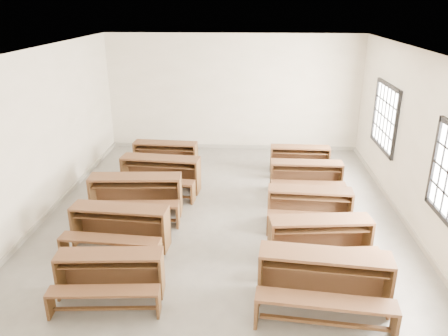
# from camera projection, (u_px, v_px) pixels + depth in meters

# --- Properties ---
(room) EXTENTS (8.50, 8.50, 3.20)m
(room) POSITION_uv_depth(u_px,v_px,m) (229.00, 110.00, 7.94)
(room) COLOR gray
(room) RESTS_ON ground
(desk_set_0) EXTENTS (1.55, 0.89, 0.67)m
(desk_set_0) POSITION_uv_depth(u_px,v_px,m) (110.00, 272.00, 6.19)
(desk_set_0) COLOR brown
(desk_set_0) RESTS_ON ground
(desk_set_1) EXTENTS (1.71, 0.98, 0.74)m
(desk_set_1) POSITION_uv_depth(u_px,v_px,m) (119.00, 225.00, 7.42)
(desk_set_1) COLOR brown
(desk_set_1) RESTS_ON ground
(desk_set_2) EXTENTS (1.84, 1.05, 0.80)m
(desk_set_2) POSITION_uv_depth(u_px,v_px,m) (136.00, 193.00, 8.57)
(desk_set_2) COLOR brown
(desk_set_2) RESTS_ON ground
(desk_set_3) EXTENTS (1.81, 1.06, 0.78)m
(desk_set_3) POSITION_uv_depth(u_px,v_px,m) (160.00, 172.00, 9.65)
(desk_set_3) COLOR brown
(desk_set_3) RESTS_ON ground
(desk_set_4) EXTENTS (1.62, 0.91, 0.71)m
(desk_set_4) POSITION_uv_depth(u_px,v_px,m) (165.00, 154.00, 10.89)
(desk_set_4) COLOR brown
(desk_set_4) RESTS_ON ground
(desk_set_5) EXTENTS (1.87, 1.10, 0.80)m
(desk_set_5) POSITION_uv_depth(u_px,v_px,m) (324.00, 277.00, 5.95)
(desk_set_5) COLOR brown
(desk_set_5) RESTS_ON ground
(desk_set_6) EXTENTS (1.73, 1.03, 0.74)m
(desk_set_6) POSITION_uv_depth(u_px,v_px,m) (320.00, 237.00, 7.03)
(desk_set_6) COLOR brown
(desk_set_6) RESTS_ON ground
(desk_set_7) EXTENTS (1.61, 0.90, 0.71)m
(desk_set_7) POSITION_uv_depth(u_px,v_px,m) (310.00, 204.00, 8.21)
(desk_set_7) COLOR brown
(desk_set_7) RESTS_ON ground
(desk_set_8) EXTENTS (1.57, 0.82, 0.70)m
(desk_set_8) POSITION_uv_depth(u_px,v_px,m) (306.00, 175.00, 9.59)
(desk_set_8) COLOR brown
(desk_set_8) RESTS_ON ground
(desk_set_9) EXTENTS (1.46, 0.78, 0.65)m
(desk_set_9) POSITION_uv_depth(u_px,v_px,m) (300.00, 157.00, 10.76)
(desk_set_9) COLOR brown
(desk_set_9) RESTS_ON ground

